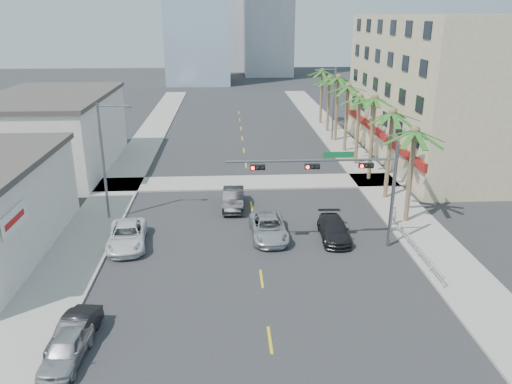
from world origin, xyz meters
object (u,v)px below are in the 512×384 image
car_lane_left (233,199)px  car_parked_near (66,349)px  car_parked_mid (75,331)px  car_parked_far (127,236)px  car_lane_right (334,229)px  pedestrian (393,215)px  car_lane_center (269,228)px  traffic_signal_mast (346,177)px

car_lane_left → car_parked_near: bearing=-110.7°
car_parked_mid → car_parked_far: 10.75m
car_lane_right → pedestrian: 5.14m
car_lane_left → car_lane_center: bearing=-65.7°
car_parked_near → pedestrian: size_ratio=2.46×
traffic_signal_mast → car_parked_far: (-14.66, 1.13, -4.32)m
car_lane_left → car_lane_center: size_ratio=0.90×
traffic_signal_mast → car_lane_left: traffic_signal_mast is taller
car_lane_left → car_parked_mid: bearing=-112.3°
traffic_signal_mast → pedestrian: size_ratio=6.89×
car_parked_far → car_lane_center: size_ratio=1.00×
car_parked_mid → car_lane_center: (10.31, 11.57, 0.09)m
car_lane_left → car_lane_center: 6.36m
car_parked_far → car_lane_center: car_parked_far is taller
pedestrian → car_lane_right: bearing=23.8°
traffic_signal_mast → car_lane_center: traffic_signal_mast is taller
car_lane_left → car_lane_right: 9.47m
car_lane_left → car_lane_right: bearing=-40.3°
car_parked_mid → pedestrian: size_ratio=2.44×
traffic_signal_mast → pedestrian: 6.92m
car_parked_near → car_lane_left: (7.90, 18.87, 0.12)m
car_parked_near → car_lane_center: bearing=55.5°
traffic_signal_mast → car_lane_right: bearing=101.0°
car_lane_right → car_lane_center: bearing=175.8°
car_parked_far → traffic_signal_mast: bearing=-10.5°
car_parked_mid → car_parked_far: (0.52, 10.74, 0.09)m
car_parked_mid → car_lane_left: 19.16m
car_parked_far → car_lane_left: (7.38, 6.71, 0.05)m
car_parked_near → traffic_signal_mast: bearing=40.0°
car_parked_far → pedestrian: bearing=0.3°
traffic_signal_mast → car_lane_center: 6.81m
car_parked_mid → car_lane_left: car_lane_left is taller
traffic_signal_mast → pedestrian: traffic_signal_mast is taller
traffic_signal_mast → car_lane_right: size_ratio=2.33×
car_parked_mid → car_parked_far: size_ratio=0.74×
pedestrian → car_parked_near: bearing=39.1°
car_parked_near → car_parked_mid: size_ratio=1.01×
car_lane_left → pedestrian: pedestrian is taller
car_parked_near → car_lane_left: car_lane_left is taller
car_parked_near → car_lane_center: car_lane_center is taller
car_parked_far → car_lane_center: (9.79, 0.83, -0.00)m
traffic_signal_mast → car_lane_left: bearing=132.9°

